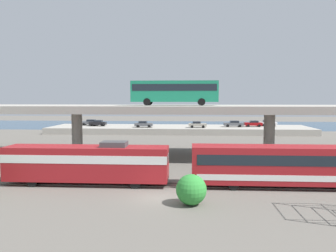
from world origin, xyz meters
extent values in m
plane|color=#605B54|center=(0.00, 0.00, 0.00)|extent=(260.00, 260.00, 0.00)
cube|color=#59544C|center=(0.00, 3.27, 0.06)|extent=(110.00, 0.12, 0.12)
cube|color=#59544C|center=(0.00, 4.73, 0.06)|extent=(110.00, 0.12, 0.12)
cube|color=maroon|center=(-7.24, 4.00, 2.08)|extent=(15.58, 3.00, 3.20)
cube|color=silver|center=(-7.24, 4.00, 2.66)|extent=(15.58, 3.04, 0.77)
cone|color=silver|center=(-15.03, 4.00, 1.76)|extent=(2.12, 2.85, 2.85)
cube|color=black|center=(-13.44, 4.00, 2.98)|extent=(2.12, 2.70, 1.02)
cube|color=#3F3F42|center=(-4.59, 4.00, 3.93)|extent=(2.40, 1.80, 0.50)
cylinder|color=black|center=(-12.11, 2.65, 0.48)|extent=(0.96, 0.18, 0.96)
cylinder|color=black|center=(-12.11, 5.35, 0.48)|extent=(0.96, 0.18, 0.96)
cylinder|color=black|center=(-2.37, 2.65, 0.48)|extent=(0.96, 0.18, 0.96)
cylinder|color=black|center=(-2.37, 5.35, 0.48)|extent=(0.96, 0.18, 0.96)
cube|color=maroon|center=(13.49, 4.00, 2.16)|extent=(21.36, 3.00, 3.40)
cube|color=black|center=(13.49, 4.00, 2.77)|extent=(20.51, 3.04, 0.95)
cube|color=silver|center=(13.49, 4.00, 1.21)|extent=(20.51, 3.04, 0.54)
cylinder|color=black|center=(6.55, 2.65, 0.46)|extent=(0.92, 0.18, 0.92)
cylinder|color=black|center=(6.55, 5.35, 0.46)|extent=(0.92, 0.18, 0.92)
cube|color=#9E998E|center=(0.00, 20.00, 6.79)|extent=(96.00, 12.95, 1.00)
cylinder|color=#9E998E|center=(-13.60, 20.00, 3.15)|extent=(1.50, 1.50, 6.29)
cylinder|color=#9E998E|center=(13.60, 20.00, 3.15)|extent=(1.50, 1.50, 6.29)
cube|color=#197A56|center=(0.45, 19.74, 9.24)|extent=(12.00, 2.55, 2.90)
cube|color=black|center=(0.45, 19.74, 9.77)|extent=(11.52, 2.59, 0.93)
cube|color=black|center=(6.40, 19.74, 9.59)|extent=(0.08, 2.30, 1.74)
cylinder|color=black|center=(4.17, 20.95, 7.79)|extent=(1.00, 0.26, 1.00)
cylinder|color=black|center=(4.17, 18.53, 7.79)|extent=(1.00, 0.26, 1.00)
cylinder|color=black|center=(-3.27, 20.95, 7.79)|extent=(1.00, 0.26, 1.00)
cylinder|color=black|center=(-3.27, 18.53, 7.79)|extent=(1.00, 0.26, 1.00)
cube|color=#9E998E|center=(0.00, 55.00, 0.72)|extent=(62.69, 13.99, 1.45)
cube|color=silver|center=(21.97, 57.68, 2.12)|extent=(4.12, 1.86, 0.70)
cube|color=#1E232B|center=(21.77, 57.68, 2.71)|extent=(1.81, 1.64, 0.48)
cylinder|color=black|center=(23.25, 58.57, 1.77)|extent=(0.64, 0.20, 0.64)
cylinder|color=black|center=(23.25, 56.80, 1.77)|extent=(0.64, 0.20, 0.64)
cylinder|color=black|center=(20.70, 58.57, 1.77)|extent=(0.64, 0.20, 0.64)
cylinder|color=black|center=(20.70, 56.80, 1.77)|extent=(0.64, 0.20, 0.64)
cube|color=#9E998C|center=(4.40, 51.79, 2.12)|extent=(4.17, 1.83, 0.70)
cube|color=#1E232B|center=(4.19, 51.79, 2.71)|extent=(1.84, 1.61, 0.48)
cylinder|color=black|center=(5.69, 52.66, 1.77)|extent=(0.64, 0.20, 0.64)
cylinder|color=black|center=(5.69, 50.92, 1.77)|extent=(0.64, 0.20, 0.64)
cylinder|color=black|center=(3.11, 52.66, 1.77)|extent=(0.64, 0.20, 0.64)
cylinder|color=black|center=(3.11, 50.92, 1.77)|extent=(0.64, 0.20, 0.64)
cube|color=maroon|center=(17.92, 55.50, 2.12)|extent=(4.20, 1.84, 0.70)
cube|color=#1E232B|center=(18.13, 55.50, 2.71)|extent=(1.85, 1.62, 0.48)
cylinder|color=black|center=(16.62, 54.63, 1.77)|extent=(0.64, 0.20, 0.64)
cylinder|color=black|center=(16.62, 56.38, 1.77)|extent=(0.64, 0.20, 0.64)
cylinder|color=black|center=(19.23, 54.63, 1.77)|extent=(0.64, 0.20, 0.64)
cylinder|color=black|center=(19.23, 56.38, 1.77)|extent=(0.64, 0.20, 0.64)
cube|color=#515459|center=(13.10, 54.72, 2.12)|extent=(4.65, 1.75, 0.70)
cube|color=#1E232B|center=(13.33, 54.72, 2.71)|extent=(2.05, 1.54, 0.48)
cylinder|color=black|center=(11.66, 53.89, 1.77)|extent=(0.64, 0.20, 0.64)
cylinder|color=black|center=(11.66, 55.55, 1.77)|extent=(0.64, 0.20, 0.64)
cylinder|color=black|center=(14.54, 53.89, 1.77)|extent=(0.64, 0.20, 0.64)
cylinder|color=black|center=(14.54, 55.55, 1.77)|extent=(0.64, 0.20, 0.64)
cube|color=#515459|center=(-22.79, 57.24, 2.12)|extent=(4.62, 1.78, 0.70)
cube|color=#1E232B|center=(-22.56, 57.24, 2.71)|extent=(2.03, 1.56, 0.48)
cylinder|color=black|center=(-24.22, 56.40, 1.77)|extent=(0.64, 0.20, 0.64)
cylinder|color=black|center=(-24.22, 58.09, 1.77)|extent=(0.64, 0.20, 0.64)
cylinder|color=black|center=(-21.35, 56.40, 1.77)|extent=(0.64, 0.20, 0.64)
cylinder|color=black|center=(-21.35, 58.09, 1.77)|extent=(0.64, 0.20, 0.64)
cube|color=black|center=(-20.25, 55.09, 2.12)|extent=(4.09, 1.87, 0.70)
cube|color=#1E232B|center=(-20.05, 55.09, 2.71)|extent=(1.80, 1.65, 0.48)
cylinder|color=black|center=(-21.52, 54.20, 1.77)|extent=(0.64, 0.20, 0.64)
cylinder|color=black|center=(-21.52, 55.98, 1.77)|extent=(0.64, 0.20, 0.64)
cylinder|color=black|center=(-18.98, 54.20, 1.77)|extent=(0.64, 0.20, 0.64)
cylinder|color=black|center=(-18.98, 55.98, 1.77)|extent=(0.64, 0.20, 0.64)
cube|color=#515459|center=(-8.29, 52.03, 2.12)|extent=(4.27, 1.88, 0.70)
cube|color=#1E232B|center=(-8.50, 52.03, 2.71)|extent=(1.88, 1.66, 0.48)
cylinder|color=black|center=(-6.96, 52.93, 1.77)|extent=(0.64, 0.20, 0.64)
cylinder|color=black|center=(-6.96, 51.14, 1.77)|extent=(0.64, 0.20, 0.64)
cylinder|color=black|center=(-9.61, 52.93, 1.77)|extent=(0.64, 0.20, 0.64)
cylinder|color=black|center=(-9.61, 51.14, 1.77)|extent=(0.64, 0.20, 0.64)
cube|color=navy|center=(0.00, 78.00, 0.00)|extent=(140.00, 36.00, 0.01)
sphere|color=#2F8935|center=(2.73, -1.73, 1.20)|extent=(2.40, 2.40, 2.40)
camera|label=1|loc=(2.59, -27.57, 8.24)|focal=36.25mm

